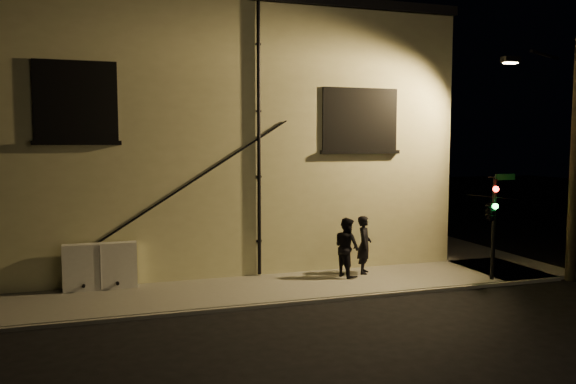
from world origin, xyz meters
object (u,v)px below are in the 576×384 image
object	(u,v)px
pedestrian_a	(364,245)
streetlamp_pole	(572,153)
pedestrian_b	(347,247)
traffic_signal	(491,210)
utility_cabinet	(100,266)

from	to	relation	value
pedestrian_a	streetlamp_pole	distance (m)	6.87
pedestrian_a	pedestrian_b	world-z (taller)	pedestrian_b
traffic_signal	pedestrian_a	bearing A→B (deg)	147.76
utility_cabinet	pedestrian_b	bearing A→B (deg)	-5.73
utility_cabinet	traffic_signal	xyz separation A→B (m)	(11.08, -2.51, 1.48)
traffic_signal	streetlamp_pole	world-z (taller)	streetlamp_pole
utility_cabinet	pedestrian_a	size ratio (longest dim) A/B	1.09
utility_cabinet	traffic_signal	distance (m)	11.46
pedestrian_a	streetlamp_pole	xyz separation A→B (m)	(5.80, -2.27, 2.89)
streetlamp_pole	traffic_signal	bearing A→B (deg)	174.06
pedestrian_a	traffic_signal	distance (m)	3.94
streetlamp_pole	pedestrian_b	bearing A→B (deg)	162.38
utility_cabinet	pedestrian_b	xyz separation A→B (m)	(7.23, -0.73, 0.26)
utility_cabinet	traffic_signal	bearing A→B (deg)	-12.78
pedestrian_b	traffic_signal	world-z (taller)	traffic_signal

